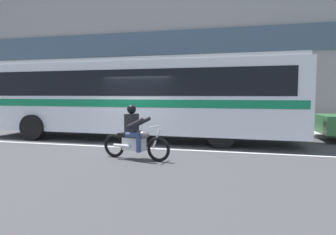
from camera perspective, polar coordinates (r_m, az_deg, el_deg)
name	(u,v)px	position (r m, az deg, el deg)	size (l,w,h in m)	color
ground_plane	(137,145)	(10.79, -6.13, -5.35)	(60.00, 60.00, 0.00)	#3D3D3F
sidewalk_curb	(169,127)	(15.63, 0.16, -1.95)	(28.00, 3.80, 0.15)	#A39E93
lane_center_stripe	(131,147)	(10.24, -7.26, -5.88)	(26.60, 0.14, 0.01)	silver
office_building_facade	(178,8)	(18.49, 1.92, 20.78)	(28.00, 0.89, 14.01)	gray
transit_bus	(135,94)	(11.91, -6.43, 4.69)	(12.93, 2.95, 3.22)	silver
motorcycle_with_rider	(135,137)	(8.31, -6.53, -3.77)	(2.12, 0.71, 1.56)	black
fire_hydrant	(273,124)	(13.99, 19.99, -1.17)	(0.22, 0.30, 0.75)	red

